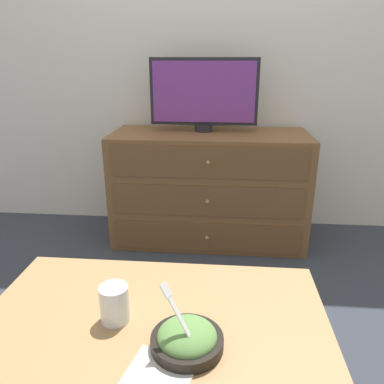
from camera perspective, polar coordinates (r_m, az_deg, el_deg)
The scene contains 8 objects.
ground_plane at distance 2.90m, azimuth 2.78°, elevation -4.25°, with size 12.00×12.00×0.00m, color #383D47.
wall_back at distance 2.68m, azimuth 3.29°, elevation 22.34°, with size 12.00×0.05×2.60m.
dresser at distance 2.50m, azimuth 2.61°, elevation 0.71°, with size 1.25×0.53×0.73m.
tv at distance 2.43m, azimuth 1.83°, elevation 14.81°, with size 0.68×0.12×0.45m.
coffee_table at distance 1.16m, azimuth -5.89°, elevation -21.43°, with size 0.99×0.64×0.48m.
takeout_bowl at distance 1.02m, azimuth -0.76°, elevation -21.45°, with size 0.19×0.19×0.19m.
drink_cup at distance 1.11m, azimuth -11.71°, elevation -16.60°, with size 0.08×0.08×0.11m.
napkin at distance 0.97m, azimuth -5.13°, elevation -26.09°, with size 0.18×0.18×0.00m.
Camera 1 is at (0.09, -2.65, 1.18)m, focal length 35.00 mm.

